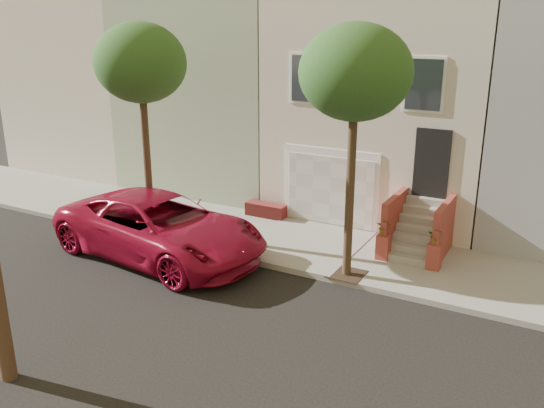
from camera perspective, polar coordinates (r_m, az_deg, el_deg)
The scene contains 6 objects.
ground at distance 12.47m, azimuth -3.84°, elevation -13.33°, with size 90.00×90.00×0.00m, color black.
sidewalk at distance 16.70m, azimuth 6.08°, elevation -4.68°, with size 40.00×3.70×0.15m, color gray.
house_row at distance 21.13m, azimuth 12.69°, elevation 9.84°, with size 33.10×11.70×7.00m.
tree_left at distance 17.16m, azimuth -13.01°, elevation 13.46°, with size 2.70×2.57×6.30m.
tree_mid at distance 13.76m, azimuth 8.31°, elevation 12.72°, with size 2.70×2.57×6.30m.
pickup_truck at distance 16.40m, azimuth -11.16°, elevation -2.28°, with size 2.96×6.43×1.79m, color maroon.
Camera 1 is at (5.83, -8.93, 6.46)m, focal length 37.67 mm.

